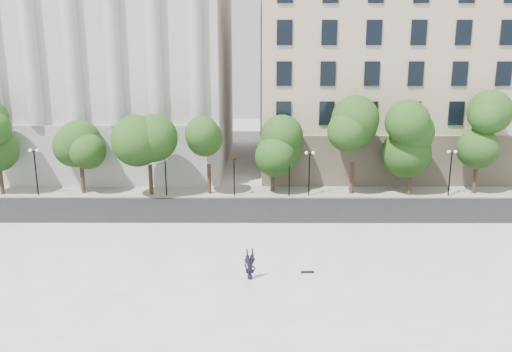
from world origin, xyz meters
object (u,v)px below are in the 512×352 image
object	(u,v)px
traffic_light_west	(234,158)
person_lying	(250,275)
traffic_light_east	(290,156)
skateboard	(307,272)

from	to	relation	value
traffic_light_west	person_lying	distance (m)	17.97
traffic_light_west	traffic_light_east	size ratio (longest dim) A/B	0.98
person_lying	skateboard	world-z (taller)	person_lying
traffic_light_west	skateboard	size ratio (longest dim) A/B	5.61
traffic_light_east	skateboard	distance (m)	17.14
person_lying	skateboard	size ratio (longest dim) A/B	2.33
traffic_light_west	skateboard	xyz separation A→B (m)	(4.85, -16.83, -3.15)
traffic_light_west	skateboard	world-z (taller)	traffic_light_west
skateboard	traffic_light_east	bearing A→B (deg)	87.22
traffic_light_east	skateboard	bearing A→B (deg)	-90.05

